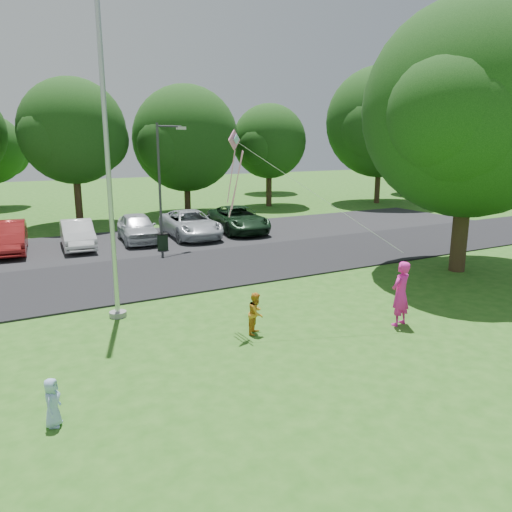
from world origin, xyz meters
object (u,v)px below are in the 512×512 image
street_lamp (163,175)px  kite (239,160)px  trash_can (163,242)px  flagpole (109,175)px  big_tree (471,114)px  child_yellow (256,313)px  woman (400,294)px  child_blue (52,402)px

street_lamp → kite: 10.42m
trash_can → flagpole: bearing=-116.7°
big_tree → kite: 10.35m
flagpole → big_tree: big_tree is taller
street_lamp → big_tree: 13.12m
child_yellow → kite: size_ratio=0.27×
big_tree → kite: big_tree is taller
flagpole → street_lamp: (4.21, 8.08, -0.64)m
trash_can → woman: (2.84, -12.47, 0.50)m
street_lamp → big_tree: big_tree is taller
woman → kite: 5.82m
street_lamp → woman: street_lamp is taller
big_tree → child_yellow: big_tree is taller
child_yellow → flagpole: bearing=91.7°
big_tree → woman: big_tree is taller
flagpole → child_blue: 6.88m
flagpole → trash_can: (4.02, 8.00, -3.74)m
woman → kite: bearing=-44.2°
street_lamp → trash_can: size_ratio=6.93×
flagpole → trash_can: bearing=63.3°
child_blue → kite: bearing=-34.6°
child_blue → big_tree: bearing=-49.5°
flagpole → child_yellow: 5.61m
flagpole → woman: 8.81m
street_lamp → flagpole: bearing=-136.8°
flagpole → woman: flagpole is taller
woman → child_blue: size_ratio=1.98×
flagpole → trash_can: size_ratio=11.81×
trash_can → kite: kite is taller
big_tree → child_yellow: (-10.15, -1.92, -5.49)m
flagpole → street_lamp: flagpole is taller
child_yellow → kite: bearing=49.9°
trash_can → big_tree: big_tree is taller
trash_can → child_yellow: bearing=-95.2°
woman → big_tree: bearing=-166.4°
woman → kite: kite is taller
big_tree → woman: 8.77m
flagpole → child_blue: (-2.42, -5.28, -3.70)m
flagpole → child_yellow: (3.00, -3.09, -3.59)m
street_lamp → woman: size_ratio=3.17×
child_blue → kite: size_ratio=0.22×
woman → child_blue: bearing=-9.1°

